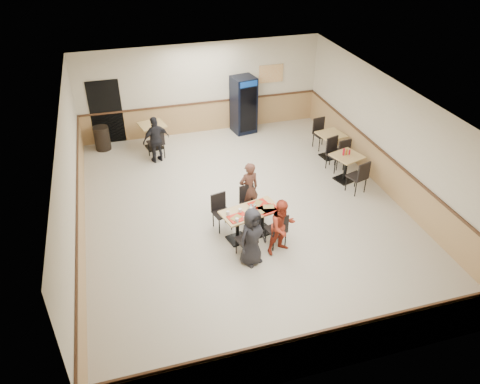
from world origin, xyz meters
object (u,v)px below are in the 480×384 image
object	(u,v)px
pepsi_cooler	(244,105)
trash_bin	(102,138)
side_table_near	(346,164)
side_table_far	(330,142)
diner_woman_right	(282,227)
diner_man_opposite	(249,189)
main_table	(250,219)
lone_diner	(156,140)
diner_woman_left	(252,237)
back_table	(153,132)

from	to	relation	value
pepsi_cooler	trash_bin	size ratio (longest dim) A/B	2.50
side_table_near	side_table_far	bearing A→B (deg)	82.89
diner_woman_right	diner_man_opposite	distance (m)	1.66
main_table	diner_man_opposite	size ratio (longest dim) A/B	1.02
lone_diner	side_table_near	world-z (taller)	lone_diner
lone_diner	side_table_far	distance (m)	5.27
diner_man_opposite	side_table_far	size ratio (longest dim) A/B	1.73
main_table	diner_woman_left	distance (m)	0.96
diner_man_opposite	lone_diner	bearing A→B (deg)	-71.94
diner_woman_left	diner_man_opposite	xyz separation A→B (m)	(0.48, 1.81, 0.03)
side_table_far	trash_bin	distance (m)	7.14
main_table	side_table_near	distance (m)	3.75
main_table	side_table_far	xyz separation A→B (m)	(3.52, 3.09, 0.03)
trash_bin	back_table	bearing A→B (deg)	-12.55
diner_woman_left	side_table_far	size ratio (longest dim) A/B	1.66
diner_woman_left	lone_diner	size ratio (longest dim) A/B	0.96
diner_man_opposite	main_table	bearing A→B (deg)	64.53
diner_woman_left	diner_woman_right	bearing A→B (deg)	-12.25
diner_woman_right	trash_bin	world-z (taller)	diner_woman_right
diner_woman_left	side_table_near	xyz separation A→B (m)	(3.59, 2.61, -0.17)
diner_man_opposite	side_table_far	distance (m)	3.94
diner_woman_left	trash_bin	distance (m)	7.12
trash_bin	side_table_far	bearing A→B (deg)	-20.32
side_table_near	diner_woman_left	bearing A→B (deg)	-143.98
lone_diner	trash_bin	world-z (taller)	lone_diner
back_table	pepsi_cooler	xyz separation A→B (m)	(3.11, 0.39, 0.41)
pepsi_cooler	diner_man_opposite	bearing A→B (deg)	-114.92
back_table	trash_bin	size ratio (longest dim) A/B	1.19
side_table_far	main_table	bearing A→B (deg)	-138.69
main_table	diner_woman_left	bearing A→B (deg)	-117.90
lone_diner	diner_woman_right	bearing A→B (deg)	94.46
diner_man_opposite	back_table	bearing A→B (deg)	-77.34
side_table_near	main_table	bearing A→B (deg)	-153.04
lone_diner	diner_man_opposite	bearing A→B (deg)	100.14
main_table	back_table	xyz separation A→B (m)	(-1.61, 5.22, 0.06)
diner_woman_left	diner_man_opposite	distance (m)	1.88
diner_woman_right	lone_diner	distance (m)	5.46
diner_woman_right	side_table_near	xyz separation A→B (m)	(2.83, 2.43, -0.15)
side_table_far	diner_woman_right	bearing A→B (deg)	-128.12
side_table_near	pepsi_cooler	world-z (taller)	pepsi_cooler
diner_man_opposite	side_table_near	world-z (taller)	diner_man_opposite
diner_woman_right	side_table_far	bearing A→B (deg)	36.58
diner_woman_right	trash_bin	size ratio (longest dim) A/B	1.78
main_table	side_table_near	world-z (taller)	side_table_near
lone_diner	pepsi_cooler	size ratio (longest dim) A/B	0.76
diner_man_opposite	side_table_far	bearing A→B (deg)	-156.85
side_table_far	back_table	xyz separation A→B (m)	(-5.13, 2.13, 0.02)
diner_woman_left	lone_diner	bearing A→B (deg)	79.50
side_table_far	trash_bin	world-z (taller)	side_table_far
diner_woman_left	lone_diner	distance (m)	5.38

